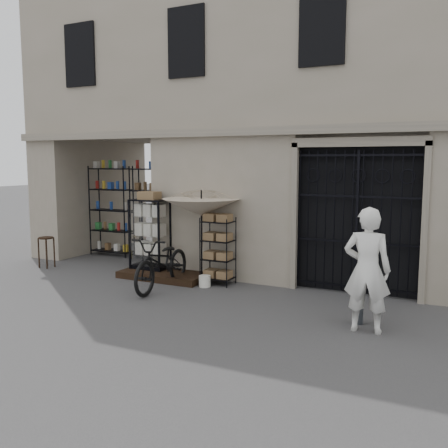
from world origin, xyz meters
The scene contains 14 objects.
ground centered at (0.00, 0.00, 0.00)m, with size 80.00×80.00×0.00m, color black.
main_building centered at (0.00, 4.00, 4.50)m, with size 14.00×4.00×9.00m, color gray.
shop_recess centered at (-4.50, 2.80, 1.50)m, with size 3.00×1.70×3.00m, color black.
shop_shelving centered at (-4.55, 3.30, 1.25)m, with size 2.70×0.50×2.50m, color black.
iron_gate centered at (1.75, 2.28, 1.50)m, with size 2.50×0.21×3.00m.
step_platform centered at (-2.40, 1.55, 0.07)m, with size 2.00×0.90×0.15m, color black.
display_cabinet centered at (-2.88, 1.74, 0.87)m, with size 0.92×0.71×1.75m.
wire_rack centered at (-1.06, 1.64, 0.71)m, with size 0.75×0.64×1.45m.
market_umbrella centered at (-1.51, 1.73, 1.74)m, with size 1.49×1.52×2.42m.
white_bucket centered at (-1.21, 1.32, 0.12)m, with size 0.25×0.25×0.24m, color white.
bicycle centered at (-1.91, 0.79, 0.00)m, with size 0.74×1.11×2.12m, color black.
wooden_stool centered at (-5.65, 1.26, 0.40)m, with size 0.45×0.45×0.77m.
steel_bollard centered at (2.18, 0.31, 0.44)m, with size 0.16×0.16×0.88m, color #42464D.
shopkeeper centered at (2.35, -0.01, 0.00)m, with size 0.71×1.95×0.47m, color white.
Camera 1 is at (3.71, -7.72, 2.64)m, focal length 40.00 mm.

